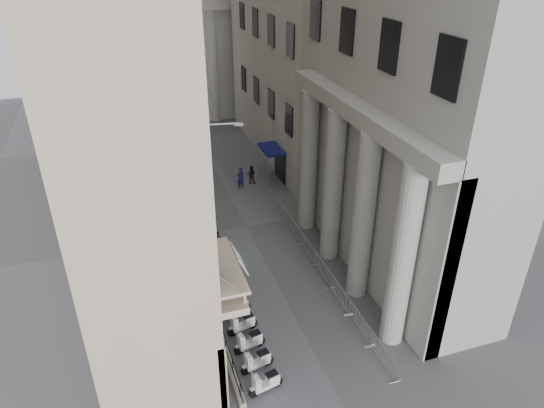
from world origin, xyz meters
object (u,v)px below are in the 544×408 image
(security_tent, at_px, (187,163))
(info_kiosk, at_px, (222,253))
(pedestrian_a, at_px, (240,178))
(pedestrian_b, at_px, (251,175))
(scooter_0, at_px, (266,391))
(street_lamp, at_px, (207,177))

(security_tent, relative_size, info_kiosk, 1.89)
(info_kiosk, xyz_separation_m, pedestrian_a, (3.92, 10.41, -0.09))
(security_tent, bearing_deg, pedestrian_a, -9.14)
(security_tent, height_order, pedestrian_b, security_tent)
(scooter_0, distance_m, info_kiosk, 10.28)
(info_kiosk, xyz_separation_m, pedestrian_b, (5.02, 10.99, -0.21))
(info_kiosk, distance_m, pedestrian_a, 11.12)
(security_tent, relative_size, pedestrian_b, 2.36)
(security_tent, bearing_deg, pedestrian_b, -1.02)
(street_lamp, relative_size, info_kiosk, 4.30)
(street_lamp, distance_m, pedestrian_b, 10.91)
(street_lamp, distance_m, info_kiosk, 4.90)
(pedestrian_a, bearing_deg, street_lamp, 45.27)
(scooter_0, bearing_deg, pedestrian_a, -23.34)
(security_tent, xyz_separation_m, pedestrian_a, (4.23, -0.68, -1.67))
(pedestrian_a, relative_size, pedestrian_b, 1.15)
(security_tent, height_order, street_lamp, street_lamp)
(pedestrian_a, bearing_deg, pedestrian_b, -168.93)
(scooter_0, relative_size, pedestrian_a, 0.80)
(info_kiosk, bearing_deg, pedestrian_a, 46.98)
(pedestrian_a, height_order, pedestrian_b, pedestrian_a)
(security_tent, xyz_separation_m, pedestrian_b, (5.33, -0.10, -1.80))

